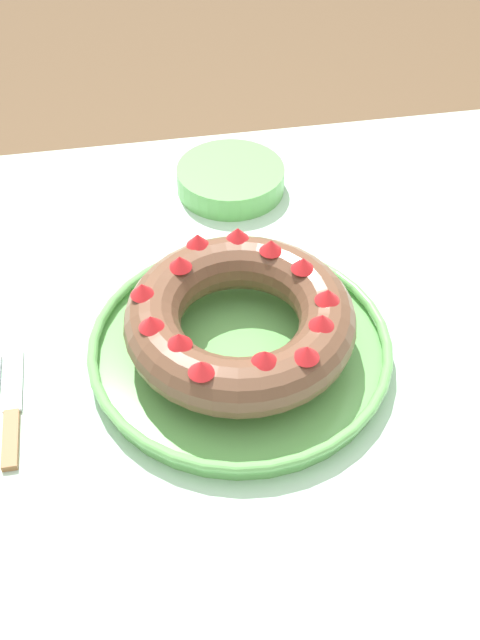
% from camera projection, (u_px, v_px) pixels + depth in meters
% --- Properties ---
extents(ground_plane, '(8.00, 8.00, 0.00)m').
position_uv_depth(ground_plane, '(255.00, 639.00, 1.38)').
color(ground_plane, brown).
extents(dining_table, '(1.50, 1.02, 0.75)m').
position_uv_depth(dining_table, '(264.00, 422.00, 0.90)').
color(dining_table, silver).
rests_on(dining_table, ground_plane).
extents(serving_dish, '(0.35, 0.35, 0.03)m').
position_uv_depth(serving_dish, '(240.00, 348.00, 0.85)').
color(serving_dish, '#6BB760').
rests_on(serving_dish, dining_table).
extents(bundt_cake, '(0.26, 0.26, 0.08)m').
position_uv_depth(bundt_cake, '(240.00, 319.00, 0.82)').
color(bundt_cake, brown).
rests_on(bundt_cake, serving_dish).
extents(cake_knife, '(0.02, 0.16, 0.01)m').
position_uv_depth(cake_knife, '(12.00, 414.00, 0.80)').
color(cake_knife, '#936038').
rests_on(cake_knife, dining_table).
extents(side_bowl, '(0.16, 0.16, 0.04)m').
position_uv_depth(side_bowl, '(231.00, 179.00, 1.08)').
color(side_bowl, '#6BB760').
rests_on(side_bowl, dining_table).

